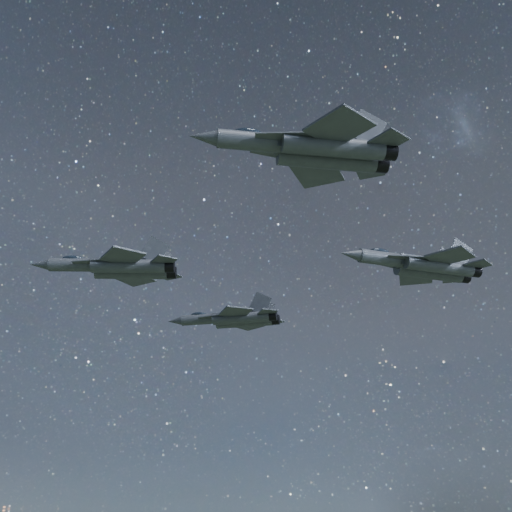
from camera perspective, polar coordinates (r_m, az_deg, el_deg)
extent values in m
cylinder|color=#3A4048|center=(75.62, -16.27, -0.82)|extent=(7.89, 2.48, 1.64)
cone|color=#3A4048|center=(77.09, -19.88, -0.78)|extent=(2.66, 1.73, 1.47)
ellipsoid|color=#1B2531|center=(76.24, -17.11, -0.26)|extent=(2.60, 1.37, 0.81)
cube|color=#3A4048|center=(74.36, -12.21, -0.91)|extent=(8.72, 2.50, 1.36)
cylinder|color=#3A4048|center=(73.16, -12.06, -0.95)|extent=(8.93, 2.59, 1.64)
cylinder|color=#3A4048|center=(75.07, -11.79, -1.55)|extent=(8.93, 2.59, 1.64)
cylinder|color=black|center=(72.40, -8.31, -0.99)|extent=(1.52, 1.65, 1.51)
cylinder|color=black|center=(74.33, -8.13, -1.59)|extent=(1.52, 1.65, 1.51)
cube|color=#3A4048|center=(73.83, -15.12, -0.52)|extent=(5.55, 2.72, 0.13)
cube|color=#3A4048|center=(76.38, -14.66, -1.33)|extent=(5.53, 1.60, 0.13)
cube|color=#3A4048|center=(70.99, -12.56, -0.03)|extent=(5.55, 5.79, 0.21)
cube|color=#3A4048|center=(77.49, -11.62, -2.08)|extent=(5.92, 6.01, 0.21)
cube|color=#3A4048|center=(71.28, -8.76, -0.42)|extent=(3.26, 3.37, 0.16)
cube|color=#3A4048|center=(75.72, -8.32, -1.82)|extent=(3.49, 3.54, 0.16)
cube|color=#3A4048|center=(73.16, -9.63, 0.55)|extent=(3.61, 0.86, 3.73)
cube|color=#3A4048|center=(75.55, -9.37, -0.24)|extent=(3.66, 0.57, 3.73)
cylinder|color=#3A4048|center=(89.15, -4.78, -6.00)|extent=(7.46, 4.00, 1.56)
cone|color=#3A4048|center=(90.65, -7.69, -6.16)|extent=(2.73, 2.13, 1.40)
ellipsoid|color=#1B2531|center=(89.72, -5.50, -5.59)|extent=(2.59, 1.80, 0.77)
cube|color=#3A4048|center=(87.78, -1.52, -5.84)|extent=(8.19, 4.21, 1.30)
cylinder|color=#3A4048|center=(86.63, -1.43, -5.92)|extent=(8.40, 4.34, 1.56)
cylinder|color=#3A4048|center=(88.48, -1.12, -6.29)|extent=(8.40, 4.34, 1.56)
cylinder|color=black|center=(85.68, 1.56, -5.72)|extent=(1.71, 1.79, 1.44)
cylinder|color=black|center=(87.55, 1.82, -6.10)|extent=(1.71, 1.79, 1.44)
cube|color=#3A4048|center=(87.38, -3.91, -5.76)|extent=(5.01, 3.62, 0.12)
cube|color=#3A4048|center=(89.85, -3.43, -6.26)|extent=(5.29, 1.90, 0.12)
cube|color=#3A4048|center=(84.52, -1.95, -5.33)|extent=(4.59, 4.98, 0.20)
cube|color=#3A4048|center=(90.81, -0.88, -6.60)|extent=(5.71, 5.62, 0.20)
cube|color=#3A4048|center=(84.60, 1.12, -5.36)|extent=(2.69, 2.85, 0.15)
cube|color=#3A4048|center=(88.90, 1.72, -6.23)|extent=(3.38, 3.36, 0.15)
cube|color=#3A4048|center=(86.35, 0.41, -4.55)|extent=(3.21, 1.60, 3.55)
cube|color=#3A4048|center=(88.67, 0.75, -5.04)|extent=(3.39, 1.08, 3.55)
cylinder|color=#3A4048|center=(55.63, 0.64, 10.77)|extent=(8.39, 1.96, 1.76)
cone|color=#3A4048|center=(55.13, -5.02, 11.21)|extent=(2.74, 1.65, 1.58)
ellipsoid|color=#1B2531|center=(55.93, -0.76, 11.61)|extent=(2.71, 1.25, 0.87)
cube|color=#3A4048|center=(56.72, 6.59, 10.14)|extent=(9.29, 1.92, 1.47)
cylinder|color=#3A4048|center=(55.65, 7.37, 10.28)|extent=(9.51, 1.99, 1.76)
cylinder|color=#3A4048|center=(57.47, 6.76, 9.07)|extent=(9.51, 1.99, 1.76)
cylinder|color=black|center=(57.18, 12.45, 9.68)|extent=(1.51, 1.66, 1.62)
cylinder|color=black|center=(58.96, 11.68, 8.53)|extent=(1.51, 1.66, 1.62)
cube|color=#3A4048|center=(54.64, 3.06, 11.33)|extent=(5.99, 2.20, 0.14)
cube|color=#3A4048|center=(57.13, 2.43, 9.64)|extent=(5.99, 2.47, 0.14)
cube|color=#3A4048|center=(53.58, 7.93, 12.06)|extent=(6.25, 6.41, 0.23)
cube|color=#3A4048|center=(59.75, 5.85, 7.93)|extent=(6.16, 6.36, 0.23)
cube|color=#3A4048|center=(56.02, 12.52, 10.71)|extent=(3.68, 3.76, 0.17)
cube|color=#3A4048|center=(60.10, 10.78, 8.05)|extent=(3.63, 3.72, 0.17)
cube|color=#3A4048|center=(57.53, 10.54, 11.85)|extent=(3.92, 0.52, 4.01)
cube|color=#3A4048|center=(59.72, 9.67, 10.35)|extent=(3.92, 0.59, 4.01)
cylinder|color=#3A4048|center=(68.09, 12.61, -0.32)|extent=(7.56, 2.87, 1.56)
cone|color=#3A4048|center=(65.90, 8.99, 0.17)|extent=(2.61, 1.81, 1.40)
ellipsoid|color=#1B2531|center=(67.80, 11.68, 0.38)|extent=(2.53, 1.46, 0.77)
cube|color=#3A4048|center=(70.74, 16.27, -0.85)|extent=(8.34, 2.95, 1.30)
cylinder|color=#3A4048|center=(70.04, 17.03, -0.93)|extent=(8.55, 3.05, 1.56)
cylinder|color=#3A4048|center=(71.56, 16.14, -1.51)|extent=(8.55, 3.05, 1.56)
cylinder|color=black|center=(72.68, 20.03, -1.33)|extent=(1.54, 1.65, 1.44)
cylinder|color=black|center=(74.14, 19.12, -1.88)|extent=(1.54, 1.65, 1.44)
cube|color=#3A4048|center=(67.89, 14.50, -0.17)|extent=(5.21, 1.16, 0.12)
cube|color=#3A4048|center=(70.00, 13.36, -0.99)|extent=(5.24, 2.92, 0.12)
cube|color=#3A4048|center=(68.21, 17.98, -0.04)|extent=(5.71, 5.74, 0.20)
cube|color=#3A4048|center=(73.38, 14.99, -2.00)|extent=(5.12, 5.40, 0.20)
cube|color=#3A4048|center=(71.57, 20.37, -0.78)|extent=(3.37, 3.40, 0.15)
cube|color=#3A4048|center=(74.95, 18.28, -2.05)|extent=(3.01, 3.13, 0.15)
cube|color=#3A4048|center=(72.18, 18.87, 0.28)|extent=(3.48, 0.61, 3.56)
cube|color=#3A4048|center=(74.02, 17.76, -0.44)|extent=(3.40, 1.06, 3.56)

